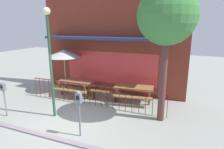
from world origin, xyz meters
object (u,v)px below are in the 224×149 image
picnic_table_left (75,84)px  patio_bench (104,94)px  patio_umbrella (64,54)px  street_lamp (50,49)px  street_tree (167,17)px  parking_meter_near (79,102)px  parking_meter_far (3,90)px  picnic_table_right (134,90)px

picnic_table_left → patio_bench: bearing=-3.3°
patio_umbrella → street_lamp: bearing=-63.1°
patio_umbrella → street_tree: size_ratio=0.47×
parking_meter_near → parking_meter_far: parking_meter_near is taller
parking_meter_near → street_tree: street_tree is taller
picnic_table_right → patio_bench: (-1.39, -0.36, -0.26)m
street_tree → picnic_table_left: bearing=166.6°
picnic_table_left → parking_meter_far: bearing=-112.2°
picnic_table_left → picnic_table_right: size_ratio=0.93×
picnic_table_left → parking_meter_far: 3.40m
picnic_table_left → street_tree: size_ratio=0.37×
patio_bench → street_tree: street_tree is taller
patio_umbrella → parking_meter_near: bearing=-49.3°
picnic_table_left → patio_umbrella: bearing=155.6°
patio_bench → parking_meter_far: size_ratio=0.99×
picnic_table_left → patio_bench: 1.68m
street_lamp → picnic_table_left: bearing=102.2°
parking_meter_near → parking_meter_far: bearing=177.7°
picnic_table_right → street_lamp: (-2.53, -2.64, 2.10)m
parking_meter_far → street_tree: street_tree is taller
street_tree → patio_umbrella: bearing=164.7°
patio_bench → parking_meter_far: bearing=-134.1°
patio_umbrella → parking_meter_far: bearing=-96.0°
picnic_table_right → patio_umbrella: size_ratio=0.86×
patio_bench → street_lamp: 3.47m
patio_umbrella → patio_bench: patio_umbrella is taller
patio_umbrella → parking_meter_far: (-0.37, -3.52, -0.98)m
patio_umbrella → parking_meter_far: patio_umbrella is taller
picnic_table_left → patio_umbrella: size_ratio=0.80×
parking_meter_far → street_lamp: street_lamp is taller
picnic_table_right → patio_umbrella: (-3.95, 0.15, 1.48)m
street_tree → parking_meter_far: bearing=-160.6°
picnic_table_left → street_lamp: (0.51, -2.38, 2.10)m
parking_meter_near → street_lamp: 2.45m
parking_meter_near → street_tree: 4.09m
picnic_table_left → parking_meter_far: parking_meter_far is taller
picnic_table_left → street_tree: street_tree is taller
patio_bench → picnic_table_right: bearing=14.4°
patio_umbrella → street_tree: (5.42, -1.49, 1.74)m
picnic_table_left → parking_meter_near: bearing=-55.4°
parking_meter_far → street_lamp: (1.79, 0.73, 1.60)m
picnic_table_left → picnic_table_right: same height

